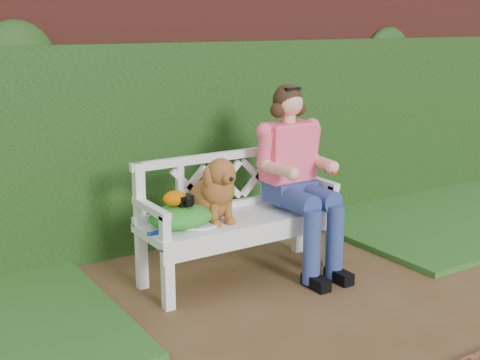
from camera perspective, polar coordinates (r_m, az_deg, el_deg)
ground at (r=4.39m, az=6.31°, el=-11.34°), size 60.00×60.00×0.00m
brick_wall at (r=5.62m, az=-5.67°, el=6.04°), size 10.00×0.30×2.20m
ivy_hedge at (r=5.47m, az=-4.55°, el=3.18°), size 10.00×0.18×1.70m
grass_right at (r=6.58m, az=17.78°, el=-2.98°), size 2.60×2.00×0.05m
garden_bench at (r=4.79m, az=0.00°, el=-5.94°), size 1.58×0.61×0.48m
seated_woman at (r=4.89m, az=4.61°, el=0.05°), size 0.80×0.93×1.40m
dog at (r=4.55m, az=-2.43°, el=-0.69°), size 0.46×0.52×0.48m
tennis_racket at (r=4.46m, az=-3.89°, el=-4.01°), size 0.62×0.39×0.03m
green_bag at (r=4.46m, az=-5.23°, el=-3.17°), size 0.57×0.52×0.16m
camera_item at (r=4.41m, az=-4.93°, el=-1.80°), size 0.11×0.08×0.07m
baseball_glove at (r=4.40m, az=-5.83°, el=-1.63°), size 0.20×0.18×0.11m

